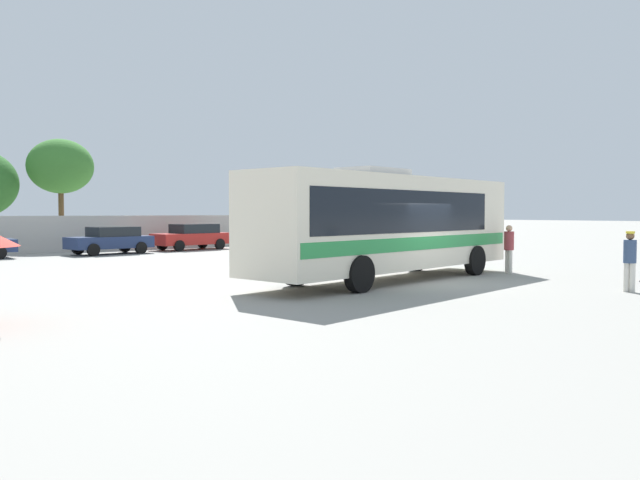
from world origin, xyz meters
TOP-DOWN VIEW (x-y plane):
  - ground_plane at (0.00, 10.00)m, footprint 300.00×300.00m
  - perimeter_wall at (0.00, 23.57)m, footprint 80.00×0.30m
  - coach_bus_cream_green at (-0.70, 1.39)m, footprint 11.57×3.85m
  - attendant_by_bus_door at (4.53, 0.17)m, footprint 0.45×0.45m
  - passenger_waiting_on_apron at (2.20, -5.06)m, footprint 0.40×0.40m
  - parked_car_second_dark_blue at (-1.83, 20.08)m, footprint 4.40×2.18m
  - parked_car_third_red at (3.46, 20.74)m, footprint 4.71×2.22m
  - parked_car_rightmost_silver at (8.77, 20.37)m, footprint 4.58×2.16m
  - roadside_tree_midright at (-1.96, 26.95)m, footprint 3.88×3.88m

SIDE VIEW (x-z plane):
  - ground_plane at x=0.00m, z-range 0.00..0.00m
  - parked_car_rightmost_silver at x=8.77m, z-range 0.05..1.47m
  - parked_car_second_dark_blue at x=-1.83m, z-range 0.05..1.50m
  - parked_car_third_red at x=3.46m, z-range 0.04..1.57m
  - passenger_waiting_on_apron at x=2.20m, z-range 0.12..1.82m
  - attendant_by_bus_door at x=4.53m, z-range 0.11..1.87m
  - perimeter_wall at x=0.00m, z-range 0.00..2.03m
  - coach_bus_cream_green at x=-0.70m, z-range 0.12..3.71m
  - roadside_tree_midright at x=-1.96m, z-range 1.66..8.32m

